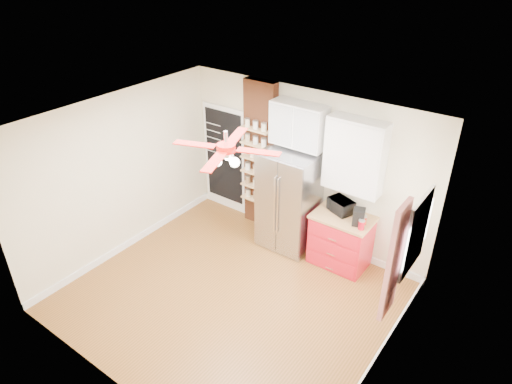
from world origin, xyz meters
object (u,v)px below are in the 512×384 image
Objects in this scene: ceiling_fan at (226,148)px; toaster_oven at (341,206)px; pantry_jar_oats at (252,153)px; fridge at (289,200)px; coffee_maker at (359,217)px; red_cabinet at (341,240)px; canister_left at (361,225)px.

toaster_oven is at bearing 65.51° from ceiling_fan.
toaster_oven is (0.81, 1.78, -1.41)m from ceiling_fan.
ceiling_fan is at bearing -62.70° from pantry_jar_oats.
coffee_maker is (1.24, -0.02, 0.16)m from fridge.
red_cabinet is (0.97, 0.05, -0.42)m from fridge.
coffee_maker is at bearing 53.50° from ceiling_fan.
pantry_jar_oats is (-2.21, 0.26, 0.47)m from canister_left.
red_cabinet is at bearing 148.69° from coffee_maker.
pantry_jar_oats is (-1.73, 0.00, 0.43)m from toaster_oven.
toaster_oven is 2.78× the size of canister_left.
fridge reaches higher than canister_left.
fridge reaches higher than red_cabinet.
ceiling_fan is at bearing -144.42° from coffee_maker.
ceiling_fan is at bearing -88.24° from fridge.
fridge reaches higher than toaster_oven.
pantry_jar_oats reaches higher than toaster_oven.
ceiling_fan is at bearing -130.35° from canister_left.
red_cabinet is 0.67× the size of ceiling_fan.
fridge is at bearing 175.25° from canister_left.
fridge is 1.35m from canister_left.
red_cabinet is 2.75m from ceiling_fan.
red_cabinet is at bearing 156.43° from canister_left.
toaster_oven is at bearing 138.96° from coffee_maker.
red_cabinet is 6.60× the size of canister_left.
pantry_jar_oats is (-0.87, 0.15, 0.57)m from fridge.
pantry_jar_oats is (-0.92, 1.78, -0.98)m from ceiling_fan.
fridge is 12.22× the size of pantry_jar_oats.
red_cabinet is at bearing 61.29° from ceiling_fan.
fridge is 12.29× the size of canister_left.
ceiling_fan reaches higher than fridge.
canister_left is at bearing 49.65° from ceiling_fan.
pantry_jar_oats is at bearing 157.58° from coffee_maker.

